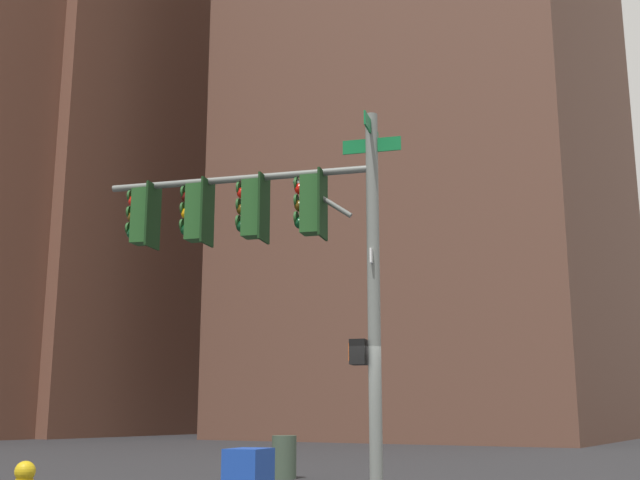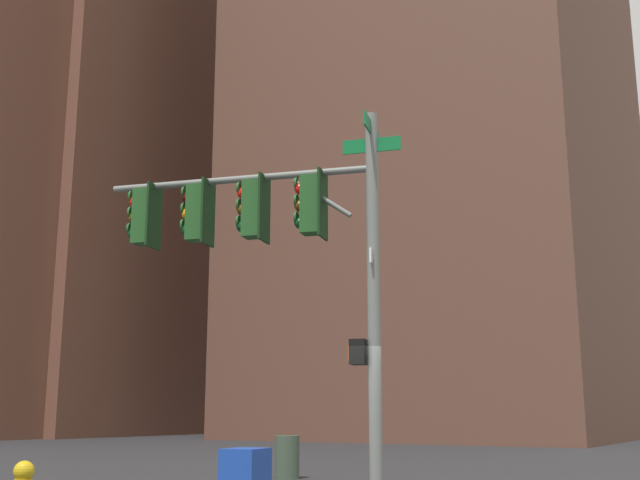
{
  "view_description": "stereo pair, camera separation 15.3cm",
  "coord_description": "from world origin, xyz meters",
  "views": [
    {
      "loc": [
        -6.13,
        11.41,
        1.47
      ],
      "look_at": [
        0.5,
        0.23,
        4.28
      ],
      "focal_mm": 44.77,
      "sensor_mm": 36.0,
      "label": 1
    },
    {
      "loc": [
        -6.26,
        11.33,
        1.47
      ],
      "look_at": [
        0.5,
        0.23,
        4.28
      ],
      "focal_mm": 44.77,
      "sensor_mm": 36.0,
      "label": 2
    }
  ],
  "objects": [
    {
      "name": "signal_pole_assembly",
      "position": [
        1.37,
        0.48,
        4.44
      ],
      "size": [
        5.12,
        1.9,
        6.41
      ],
      "rotation": [
        0.0,
        0.0,
        0.27
      ],
      "color": "slate",
      "rests_on": "ground_plane"
    },
    {
      "name": "building_brick_farside",
      "position": [
        39.67,
        -28.81,
        17.44
      ],
      "size": [
        19.94,
        18.37,
        34.88
      ],
      "primitive_type": "cube",
      "color": "brown",
      "rests_on": "ground_plane"
    },
    {
      "name": "building_glass_tower",
      "position": [
        45.49,
        -28.13,
        27.73
      ],
      "size": [
        23.31,
        24.35,
        55.47
      ],
      "primitive_type": "cube",
      "color": "#7A99B2",
      "rests_on": "ground_plane"
    },
    {
      "name": "building_brick_nearside",
      "position": [
        12.2,
        -34.42,
        22.96
      ],
      "size": [
        20.39,
        21.71,
        45.91
      ],
      "primitive_type": "cube",
      "color": "brown",
      "rests_on": "ground_plane"
    },
    {
      "name": "litter_bin",
      "position": [
        4.12,
        -4.28,
        0.47
      ],
      "size": [
        0.56,
        0.56,
        0.95
      ],
      "primitive_type": "cylinder",
      "color": "#384738",
      "rests_on": "ground_plane"
    }
  ]
}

